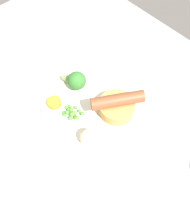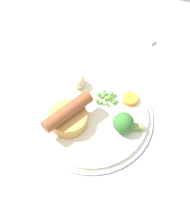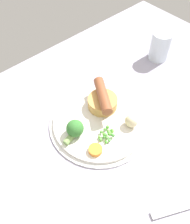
# 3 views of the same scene
# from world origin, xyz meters

# --- Properties ---
(dining_table) EXTENTS (1.10, 0.80, 0.03)m
(dining_table) POSITION_xyz_m (0.00, 0.00, 0.01)
(dining_table) COLOR #9E99AD
(dining_table) RESTS_ON ground
(dinner_plate) EXTENTS (0.27, 0.27, 0.01)m
(dinner_plate) POSITION_xyz_m (0.05, -0.03, 0.04)
(dinner_plate) COLOR silver
(dinner_plate) RESTS_ON dining_table
(sausage_pudding) EXTENTS (0.09, 0.12, 0.06)m
(sausage_pudding) POSITION_xyz_m (0.01, -0.07, 0.07)
(sausage_pudding) COLOR tan
(sausage_pudding) RESTS_ON dinner_plate
(pea_pile) EXTENTS (0.05, 0.04, 0.02)m
(pea_pile) POSITION_xyz_m (0.07, 0.02, 0.05)
(pea_pile) COLOR #67AD36
(pea_pile) RESTS_ON dinner_plate
(broccoli_floret_near) EXTENTS (0.07, 0.05, 0.05)m
(broccoli_floret_near) POSITION_xyz_m (0.13, -0.04, 0.07)
(broccoli_floret_near) COLOR #387A33
(broccoli_floret_near) RESTS_ON dinner_plate
(potato_chunk_0) EXTENTS (0.04, 0.04, 0.04)m
(potato_chunk_0) POSITION_xyz_m (-0.00, 0.03, 0.06)
(potato_chunk_0) COLOR beige
(potato_chunk_0) RESTS_ON dinner_plate
(carrot_slice_3) EXTENTS (0.05, 0.05, 0.01)m
(carrot_slice_3) POSITION_xyz_m (0.12, 0.03, 0.05)
(carrot_slice_3) COLOR orange
(carrot_slice_3) RESTS_ON dinner_plate
(fork) EXTENTS (0.17, 0.09, 0.01)m
(fork) POSITION_xyz_m (0.05, 0.26, 0.03)
(fork) COLOR silver
(fork) RESTS_ON dining_table
(drinking_glass) EXTENTS (0.07, 0.07, 0.10)m
(drinking_glass) POSITION_xyz_m (-0.29, -0.11, 0.08)
(drinking_glass) COLOR silver
(drinking_glass) RESTS_ON dining_table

